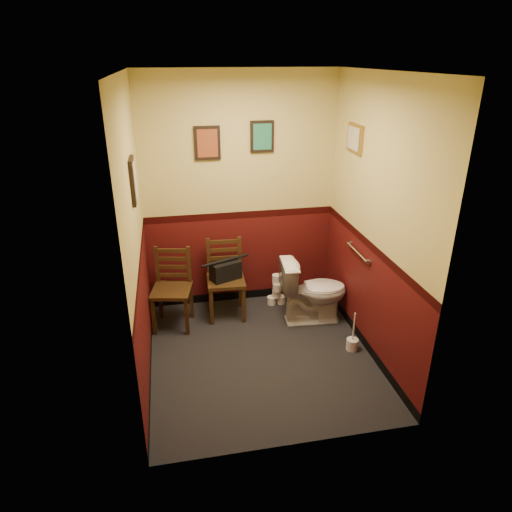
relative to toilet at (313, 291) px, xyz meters
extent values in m
cube|color=black|center=(-0.72, -0.56, -0.37)|extent=(2.20, 2.40, 0.00)
cube|color=silver|center=(-0.72, -0.56, 2.33)|extent=(2.20, 2.40, 0.00)
cube|color=#470E0D|center=(-0.72, 0.64, 0.98)|extent=(2.20, 0.00, 2.70)
cube|color=#470E0D|center=(-0.72, -1.76, 0.98)|extent=(2.20, 0.00, 2.70)
cube|color=#470E0D|center=(-1.82, -0.56, 0.98)|extent=(0.00, 2.40, 2.70)
cube|color=#470E0D|center=(0.38, -0.56, 0.98)|extent=(0.00, 2.40, 2.70)
cylinder|color=silver|center=(0.35, -0.31, 0.58)|extent=(0.03, 0.50, 0.03)
cylinder|color=silver|center=(0.37, -0.56, 0.58)|extent=(0.02, 0.06, 0.06)
cylinder|color=silver|center=(0.37, -0.06, 0.58)|extent=(0.02, 0.06, 0.06)
cube|color=black|center=(-1.07, 0.62, 1.58)|extent=(0.28, 0.03, 0.36)
cube|color=brown|center=(-1.07, 0.61, 1.58)|extent=(0.22, 0.01, 0.30)
cube|color=black|center=(-0.47, 0.62, 1.63)|extent=(0.26, 0.03, 0.34)
cube|color=#247557|center=(-0.47, 0.61, 1.63)|extent=(0.20, 0.01, 0.28)
cube|color=black|center=(-1.80, -0.46, 1.48)|extent=(0.03, 0.30, 0.38)
cube|color=#B9B091|center=(-1.79, -0.46, 1.48)|extent=(0.01, 0.24, 0.31)
cube|color=olive|center=(0.36, 0.04, 1.68)|extent=(0.03, 0.34, 0.28)
cube|color=#B9B091|center=(0.35, 0.04, 1.68)|extent=(0.01, 0.28, 0.22)
imported|color=white|center=(0.00, 0.00, 0.00)|extent=(0.78, 0.48, 0.74)
cylinder|color=silver|center=(0.23, -0.65, -0.31)|extent=(0.12, 0.12, 0.12)
cylinder|color=silver|center=(0.23, -0.65, -0.11)|extent=(0.02, 0.02, 0.35)
cube|color=#3E2812|center=(-1.57, 0.18, 0.08)|extent=(0.49, 0.49, 0.04)
cube|color=#3E2812|center=(-1.78, 0.04, -0.15)|extent=(0.05, 0.05, 0.45)
cube|color=#3E2812|center=(-1.71, 0.39, -0.15)|extent=(0.05, 0.05, 0.45)
cube|color=#3E2812|center=(-1.43, -0.04, -0.15)|extent=(0.05, 0.05, 0.45)
cube|color=#3E2812|center=(-1.36, 0.31, -0.15)|extent=(0.05, 0.05, 0.45)
cube|color=#3E2812|center=(-1.71, 0.39, 0.30)|extent=(0.05, 0.04, 0.45)
cube|color=#3E2812|center=(-1.36, 0.32, 0.30)|extent=(0.05, 0.04, 0.45)
cube|color=#3E2812|center=(-1.53, 0.36, 0.18)|extent=(0.34, 0.09, 0.04)
cube|color=#3E2812|center=(-1.53, 0.36, 0.28)|extent=(0.34, 0.09, 0.04)
cube|color=#3E2812|center=(-1.53, 0.36, 0.38)|extent=(0.34, 0.09, 0.04)
cube|color=#3E2812|center=(-1.53, 0.36, 0.47)|extent=(0.34, 0.09, 0.04)
cube|color=#3E2812|center=(-0.95, 0.29, 0.08)|extent=(0.45, 0.45, 0.04)
cube|color=#3E2812|center=(-1.15, 0.12, -0.14)|extent=(0.04, 0.04, 0.45)
cube|color=#3E2812|center=(-1.12, 0.48, -0.14)|extent=(0.04, 0.04, 0.45)
cube|color=#3E2812|center=(-0.78, 0.10, -0.14)|extent=(0.04, 0.04, 0.45)
cube|color=#3E2812|center=(-0.76, 0.46, -0.14)|extent=(0.04, 0.04, 0.45)
cube|color=#3E2812|center=(-1.12, 0.49, 0.31)|extent=(0.04, 0.04, 0.45)
cube|color=#3E2812|center=(-0.76, 0.47, 0.31)|extent=(0.04, 0.04, 0.45)
cube|color=#3E2812|center=(-0.94, 0.48, 0.18)|extent=(0.34, 0.04, 0.05)
cube|color=#3E2812|center=(-0.94, 0.48, 0.28)|extent=(0.34, 0.04, 0.05)
cube|color=#3E2812|center=(-0.94, 0.48, 0.39)|extent=(0.34, 0.04, 0.05)
cube|color=#3E2812|center=(-0.94, 0.48, 0.49)|extent=(0.34, 0.04, 0.05)
cube|color=black|center=(-0.95, 0.29, 0.21)|extent=(0.37, 0.28, 0.21)
cylinder|color=black|center=(-0.95, 0.29, 0.33)|extent=(0.28, 0.14, 0.03)
cylinder|color=silver|center=(-0.38, 0.44, -0.32)|extent=(0.11, 0.11, 0.10)
cylinder|color=silver|center=(-0.26, 0.44, -0.32)|extent=(0.11, 0.11, 0.10)
cylinder|color=silver|center=(-0.32, 0.43, -0.22)|extent=(0.11, 0.11, 0.10)
cylinder|color=silver|center=(-0.32, 0.41, -0.12)|extent=(0.11, 0.11, 0.10)
cylinder|color=silver|center=(-0.32, 0.44, -0.03)|extent=(0.11, 0.11, 0.10)
camera|label=1|loc=(-1.51, -4.34, 2.45)|focal=32.00mm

